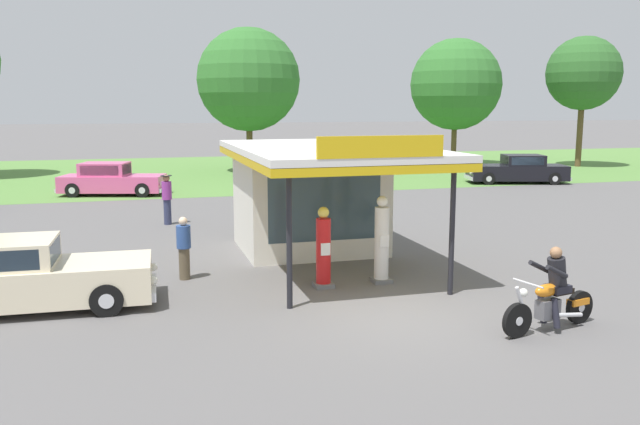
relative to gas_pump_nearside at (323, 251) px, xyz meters
name	(u,v)px	position (x,y,z in m)	size (l,w,h in m)	color
ground_plane	(392,314)	(0.77, -2.27, -0.85)	(300.00, 300.00, 0.00)	#5B5959
grass_verge_strip	(214,171)	(0.77, 27.73, -0.85)	(120.00, 24.00, 0.01)	#56843D
service_station_kiosk	(313,189)	(0.71, 3.53, 0.96)	(4.54, 7.72, 3.53)	silver
gas_pump_nearside	(323,251)	(0.00, 0.00, 0.00)	(0.44, 0.44, 1.87)	slate
gas_pump_offside	(382,243)	(1.42, 0.00, 0.10)	(0.44, 0.44, 2.07)	slate
motorcycle_with_rider	(552,296)	(3.25, -3.94, -0.20)	(2.23, 0.79, 1.58)	black
featured_classic_sedan	(10,278)	(-6.59, 0.06, -0.17)	(5.65, 2.01, 1.47)	beige
parked_car_back_row_far_left	(518,170)	(15.79, 16.75, -0.16)	(5.59, 3.20, 1.52)	black
parked_car_back_row_far_right	(111,180)	(-5.18, 17.70, -0.16)	(5.12, 2.97, 1.52)	#E55993
parked_car_back_row_right	(310,178)	(4.03, 16.28, -0.19)	(5.81, 3.22, 1.47)	beige
bystander_standing_back_lot	(184,247)	(-3.02, 1.56, -0.06)	(0.34, 0.34, 1.52)	brown
bystander_strolling_foreground	(167,198)	(-3.04, 9.16, 0.10)	(0.38, 0.38, 1.76)	#2D3351
tree_oak_right	(248,80)	(2.87, 26.53, 4.86)	(6.35, 6.35, 8.89)	brown
tree_oak_distant_spare	(584,74)	(25.27, 24.15, 5.42)	(4.94, 4.94, 8.76)	brown
tree_oak_far_left	(453,86)	(17.24, 27.39, 4.60)	(6.24, 6.24, 8.70)	brown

